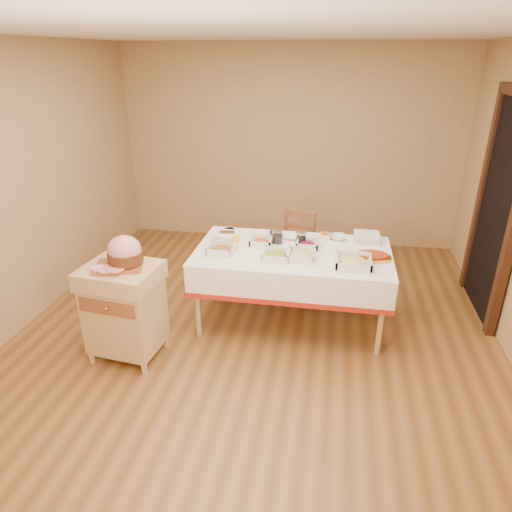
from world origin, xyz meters
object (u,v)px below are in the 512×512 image
at_px(dining_chair, 294,250).
at_px(ham_on_board, 124,254).
at_px(preserve_jar_right, 301,238).
at_px(brass_platter, 372,256).
at_px(plate_stack, 367,237).
at_px(butcher_cart, 124,307).
at_px(bread_basket, 227,237).
at_px(preserve_jar_left, 277,237).
at_px(mustard_bottle, 236,241).
at_px(dining_table, 292,266).

relative_size(dining_chair, ham_on_board, 2.24).
height_order(preserve_jar_right, brass_platter, preserve_jar_right).
bearing_deg(plate_stack, preserve_jar_right, -162.98).
xyz_separation_m(butcher_cart, plate_stack, (2.03, 1.19, 0.31)).
bearing_deg(bread_basket, butcher_cart, -126.44).
xyz_separation_m(preserve_jar_left, plate_stack, (0.86, 0.21, -0.02)).
height_order(plate_stack, brass_platter, plate_stack).
distance_m(butcher_cart, preserve_jar_left, 1.56).
distance_m(mustard_bottle, plate_stack, 1.29).
xyz_separation_m(dining_chair, plate_stack, (0.74, -0.35, 0.34)).
relative_size(ham_on_board, brass_platter, 1.16).
distance_m(ham_on_board, plate_stack, 2.30).
relative_size(ham_on_board, plate_stack, 1.60).
distance_m(dining_chair, mustard_bottle, 0.98).
bearing_deg(butcher_cart, plate_stack, 30.35).
height_order(ham_on_board, bread_basket, ham_on_board).
relative_size(dining_chair, preserve_jar_left, 6.57).
height_order(ham_on_board, mustard_bottle, ham_on_board).
height_order(mustard_bottle, bread_basket, mustard_bottle).
bearing_deg(bread_basket, dining_table, -9.07).
bearing_deg(preserve_jar_right, butcher_cart, -144.57).
bearing_deg(preserve_jar_left, bread_basket, -173.28).
bearing_deg(mustard_bottle, butcher_cart, -135.54).
xyz_separation_m(dining_chair, mustard_bottle, (-0.49, -0.75, 0.38)).
xyz_separation_m(dining_chair, preserve_jar_left, (-0.12, -0.56, 0.37)).
xyz_separation_m(butcher_cart, preserve_jar_right, (1.40, 0.99, 0.33)).
relative_size(butcher_cart, brass_platter, 2.53).
relative_size(mustard_bottle, brass_platter, 0.48).
bearing_deg(butcher_cart, brass_platter, 20.42).
bearing_deg(preserve_jar_right, plate_stack, 17.02).
bearing_deg(ham_on_board, dining_table, 31.22).
distance_m(butcher_cart, bread_basket, 1.19).
height_order(bread_basket, brass_platter, bread_basket).
xyz_separation_m(dining_chair, ham_on_board, (-1.25, -1.51, 0.51)).
height_order(butcher_cart, brass_platter, butcher_cart).
distance_m(dining_chair, ham_on_board, 2.02).
xyz_separation_m(butcher_cart, bread_basket, (0.68, 0.92, 0.32)).
bearing_deg(dining_chair, plate_stack, -25.37).
xyz_separation_m(preserve_jar_right, brass_platter, (0.66, -0.23, -0.04)).
xyz_separation_m(bread_basket, brass_platter, (1.38, -0.16, -0.03)).
bearing_deg(brass_platter, mustard_bottle, 179.27).
relative_size(preserve_jar_left, brass_platter, 0.40).
bearing_deg(mustard_bottle, dining_table, 3.79).
height_order(butcher_cart, ham_on_board, ham_on_board).
height_order(dining_chair, ham_on_board, ham_on_board).
bearing_deg(plate_stack, butcher_cart, -149.65).
xyz_separation_m(butcher_cart, ham_on_board, (0.04, 0.03, 0.48)).
bearing_deg(brass_platter, ham_on_board, -160.00).
bearing_deg(bread_basket, brass_platter, -6.49).
bearing_deg(preserve_jar_right, bread_basket, -174.33).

